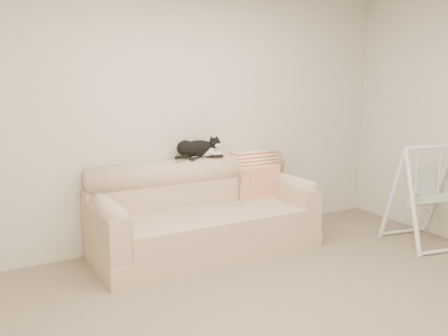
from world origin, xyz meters
name	(u,v)px	position (x,y,z in m)	size (l,w,h in m)	color
ground_plane	(298,319)	(0.00, 0.00, 0.00)	(5.00, 5.00, 0.00)	#70624E
room_shell	(304,110)	(0.00, 0.00, 1.53)	(5.04, 4.04, 2.60)	beige
sofa	(202,216)	(0.03, 1.62, 0.35)	(2.20, 0.93, 0.90)	tan
remote_a	(196,157)	(0.08, 1.84, 0.91)	(0.18, 0.14, 0.03)	black
remote_b	(215,156)	(0.29, 1.83, 0.91)	(0.18, 0.09, 0.02)	black
tuxedo_cat	(197,148)	(0.11, 1.86, 1.00)	(0.55, 0.22, 0.22)	black
throw_blanket	(253,168)	(0.78, 1.84, 0.72)	(0.47, 0.38, 0.58)	#CF4524
baby_swing	(426,195)	(2.15, 0.68, 0.52)	(0.74, 0.78, 1.04)	white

